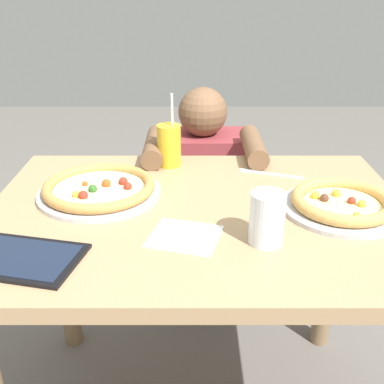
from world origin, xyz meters
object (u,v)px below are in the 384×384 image
drink_cup_colored (170,145)px  diner_seated (202,210)px  fork (268,174)px  pizza_near (343,204)px  tablet (25,259)px  pizza_far (100,189)px  water_cup_clear (268,218)px

drink_cup_colored → diner_seated: drink_cup_colored is taller
drink_cup_colored → fork: 0.33m
pizza_near → fork: pizza_near is taller
drink_cup_colored → tablet: size_ratio=0.88×
tablet → diner_seated: (0.41, 0.88, -0.33)m
drink_cup_colored → diner_seated: 0.51m
pizza_far → tablet: bearing=-107.0°
pizza_far → fork: size_ratio=1.76×
pizza_far → fork: (0.50, 0.15, -0.02)m
pizza_near → fork: size_ratio=1.59×
fork → tablet: tablet is taller
fork → diner_seated: diner_seated is taller
pizza_far → fork: bearing=17.1°
pizza_near → drink_cup_colored: (-0.47, 0.33, 0.05)m
pizza_near → diner_seated: size_ratio=0.33×
pizza_near → water_cup_clear: water_cup_clear is taller
pizza_near → tablet: bearing=-162.4°
water_cup_clear → diner_seated: size_ratio=0.13×
pizza_near → diner_seated: (-0.35, 0.64, -0.34)m
pizza_near → pizza_far: bearing=171.7°
water_cup_clear → fork: (0.07, 0.41, -0.06)m
water_cup_clear → pizza_far: bearing=149.2°
pizza_near → tablet: (-0.76, -0.24, -0.02)m
pizza_far → tablet: (-0.10, -0.34, -0.02)m
fork → diner_seated: bearing=116.8°
fork → water_cup_clear: bearing=-99.0°
drink_cup_colored → water_cup_clear: drink_cup_colored is taller
pizza_far → drink_cup_colored: bearing=51.2°
pizza_far → drink_cup_colored: drink_cup_colored is taller
water_cup_clear → fork: bearing=81.0°
pizza_far → drink_cup_colored: (0.19, 0.23, 0.05)m
pizza_far → water_cup_clear: (0.43, -0.26, 0.04)m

